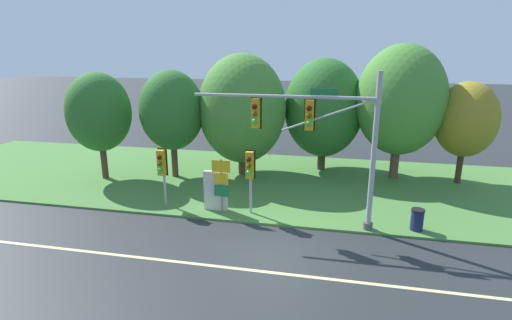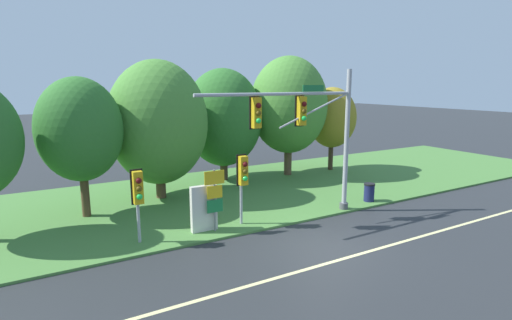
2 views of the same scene
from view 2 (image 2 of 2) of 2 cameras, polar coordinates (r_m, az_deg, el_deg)
ground_plane at (r=15.60m, az=9.67°, el=-12.05°), size 160.00×160.00×0.00m
lane_stripe at (r=14.78m, az=12.72°, el=-13.50°), size 36.00×0.16×0.01m
grass_verge at (r=22.18m, az=-4.08°, el=-4.81°), size 48.00×11.50×0.10m
traffic_signal_mast at (r=17.60m, az=7.78°, el=4.91°), size 7.70×0.49×6.58m
pedestrian_signal_near_kerb at (r=15.34m, az=-16.51°, el=-4.33°), size 0.46×0.55×2.86m
pedestrian_signal_further_along at (r=16.66m, az=-1.89°, el=-2.10°), size 0.46×0.55×3.05m
route_sign_post at (r=16.19m, az=-5.93°, el=-4.82°), size 0.86×0.08×2.57m
tree_left_of_mast at (r=19.12m, az=-23.87°, el=3.96°), size 3.67×3.67×6.25m
tree_behind_signpost at (r=21.10m, az=-13.83°, el=5.18°), size 5.08×5.08×7.14m
tree_mid_verge at (r=24.57m, az=-4.72°, el=6.01°), size 4.76×4.76×6.85m
tree_tall_centre at (r=25.94m, az=4.70°, el=7.79°), size 4.96×4.96×7.67m
tree_right_far at (r=27.95m, az=10.80°, el=5.95°), size 3.30×3.30×5.70m
info_kiosk at (r=16.46m, az=-7.46°, el=-6.88°), size 1.10×0.24×1.90m
trash_bin at (r=21.26m, az=15.86°, el=-4.44°), size 0.56×0.56×0.93m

